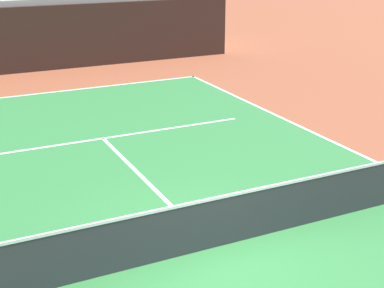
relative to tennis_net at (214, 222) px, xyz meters
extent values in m
plane|color=brown|center=(0.00, 0.00, -0.51)|extent=(80.00, 80.00, 0.00)
cube|color=#2D7238|center=(0.00, 0.00, -0.50)|extent=(11.00, 24.00, 0.01)
cube|color=white|center=(0.00, 11.95, -0.50)|extent=(11.00, 0.10, 0.00)
cube|color=white|center=(0.00, 6.40, -0.50)|extent=(8.26, 0.10, 0.00)
cube|color=white|center=(0.00, 3.20, -0.50)|extent=(0.10, 6.40, 0.00)
cube|color=black|center=(0.00, 15.74, 0.80)|extent=(17.76, 0.30, 2.62)
cube|color=#9E9E99|center=(0.00, 17.09, 0.92)|extent=(17.76, 2.40, 2.85)
cube|color=#9E9E99|center=(0.00, 19.49, 1.46)|extent=(17.76, 2.40, 3.93)
cube|color=#333338|center=(0.00, 0.00, -0.04)|extent=(10.90, 0.02, 0.92)
cube|color=white|center=(0.00, 0.00, 0.45)|extent=(10.90, 0.04, 0.05)
camera|label=1|loc=(-4.10, -7.60, 4.57)|focal=52.55mm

